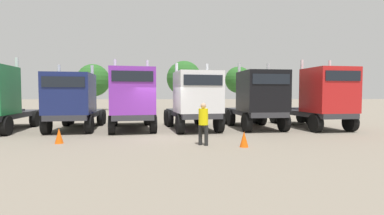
# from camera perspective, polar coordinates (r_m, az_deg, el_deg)

# --- Properties ---
(ground) EXTENTS (200.00, 200.00, 0.00)m
(ground) POSITION_cam_1_polar(r_m,az_deg,el_deg) (14.86, -6.47, -5.61)
(ground) COLOR gray
(semi_truck_navy) EXTENTS (3.29, 6.51, 3.91)m
(semi_truck_navy) POSITION_cam_1_polar(r_m,az_deg,el_deg) (17.73, -22.92, 1.20)
(semi_truck_navy) COLOR #333338
(semi_truck_navy) RESTS_ON ground
(semi_truck_purple) EXTENTS (3.68, 6.73, 4.19)m
(semi_truck_purple) POSITION_cam_1_polar(r_m,az_deg,el_deg) (16.66, -12.06, 1.62)
(semi_truck_purple) COLOR #333338
(semi_truck_purple) RESTS_ON ground
(semi_truck_white) EXTENTS (3.60, 6.18, 4.00)m
(semi_truck_white) POSITION_cam_1_polar(r_m,az_deg,el_deg) (16.40, 0.56, 1.47)
(semi_truck_white) COLOR #333338
(semi_truck_white) RESTS_ON ground
(semi_truck_black) EXTENTS (3.04, 5.94, 4.09)m
(semi_truck_black) POSITION_cam_1_polar(r_m,az_deg,el_deg) (17.51, 13.32, 1.74)
(semi_truck_black) COLOR #333338
(semi_truck_black) RESTS_ON ground
(semi_truck_red) EXTENTS (3.30, 6.58, 4.26)m
(semi_truck_red) POSITION_cam_1_polar(r_m,az_deg,el_deg) (18.75, 24.70, 1.68)
(semi_truck_red) COLOR #333338
(semi_truck_red) RESTS_ON ground
(visitor_in_hivis) EXTENTS (0.55, 0.55, 1.78)m
(visitor_in_hivis) POSITION_cam_1_polar(r_m,az_deg,el_deg) (11.81, 2.31, -2.71)
(visitor_in_hivis) COLOR #242424
(visitor_in_hivis) RESTS_ON ground
(traffic_cone_near) EXTENTS (0.36, 0.36, 0.64)m
(traffic_cone_near) POSITION_cam_1_polar(r_m,az_deg,el_deg) (11.70, 10.49, -6.34)
(traffic_cone_near) COLOR #F2590C
(traffic_cone_near) RESTS_ON ground
(traffic_cone_mid) EXTENTS (0.36, 0.36, 0.67)m
(traffic_cone_mid) POSITION_cam_1_polar(r_m,az_deg,el_deg) (13.62, -25.34, -5.21)
(traffic_cone_mid) COLOR #F2590C
(traffic_cone_mid) RESTS_ON ground
(oak_far_left) EXTENTS (4.25, 4.25, 6.07)m
(oak_far_left) POSITION_cam_1_polar(r_m,az_deg,el_deg) (39.42, -19.36, 5.21)
(oak_far_left) COLOR #4C3823
(oak_far_left) RESTS_ON ground
(oak_far_centre) EXTENTS (4.01, 4.01, 5.95)m
(oak_far_centre) POSITION_cam_1_polar(r_m,az_deg,el_deg) (32.58, -1.61, 5.90)
(oak_far_centre) COLOR #4C3823
(oak_far_centre) RESTS_ON ground
(oak_far_right) EXTENTS (3.43, 3.43, 5.70)m
(oak_far_right) POSITION_cam_1_polar(r_m,az_deg,el_deg) (37.21, 9.34, 5.52)
(oak_far_right) COLOR #4C3823
(oak_far_right) RESTS_ON ground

